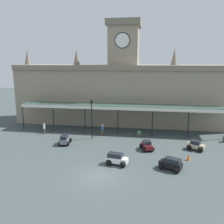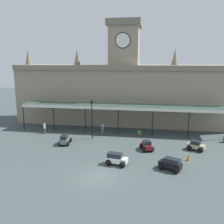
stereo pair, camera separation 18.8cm
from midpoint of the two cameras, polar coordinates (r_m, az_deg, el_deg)
The scene contains 13 objects.
ground_plane at distance 24.09m, azimuth -3.12°, elevation -14.71°, with size 140.00×140.00×0.00m, color #3F4A4A.
station_building at distance 42.56m, azimuth 2.95°, elevation 4.90°, with size 36.82×7.29×17.24m.
entrance_canopy at distance 37.04m, azimuth 1.88°, elevation 1.40°, with size 30.36×3.26×4.21m.
car_beige_sedan at distance 31.94m, azimuth 19.13°, elevation -7.57°, with size 2.24×2.02×1.19m.
car_grey_estate at distance 32.94m, azimuth -10.72°, elevation -6.40°, with size 1.70×2.33×1.27m.
car_white_estate at distance 26.22m, azimuth 1.24°, elevation -11.04°, with size 2.38×1.81×1.27m.
car_maroon_sedan at distance 30.62m, azimuth 8.27°, elevation -7.86°, with size 1.90×2.22×1.19m.
car_black_estate at distance 25.76m, azimuth 13.71°, elevation -11.84°, with size 2.43×2.13×1.27m.
pedestrian_near_entrance at distance 35.92m, azimuth -2.09°, elevation -4.08°, with size 0.34×0.34×1.67m.
pedestrian_crossing_forecourt at distance 38.11m, azimuth -15.33°, elevation -3.57°, with size 0.34×0.38×1.67m.
victorian_lamppost at distance 33.87m, azimuth -4.54°, elevation -0.72°, with size 0.30×0.30×5.57m.
traffic_cone at distance 28.61m, azimuth 17.57°, elevation -10.04°, with size 0.40×0.40×0.73m, color orange.
planter_near_kerb at distance 35.58m, azimuth 6.56°, elevation -5.02°, with size 0.60×0.60×0.96m.
Camera 2 is at (4.89, -21.00, 10.76)m, focal length 39.24 mm.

